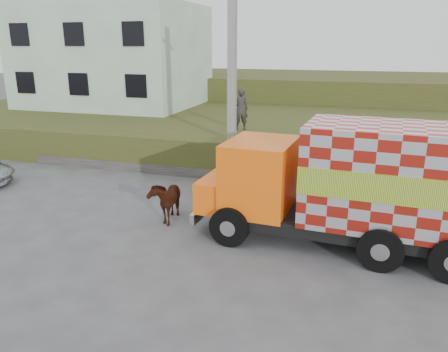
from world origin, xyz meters
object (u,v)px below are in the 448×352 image
(utility_pole, at_px, (232,75))
(pedestrian, at_px, (241,109))
(cow, at_px, (166,199))
(cargo_truck, at_px, (354,185))

(utility_pole, xyz_separation_m, pedestrian, (-0.26, 2.29, -1.64))
(utility_pole, distance_m, cow, 6.04)
(cow, height_order, pedestrian, pedestrian)
(utility_pole, bearing_deg, cow, -97.54)
(utility_pole, bearing_deg, pedestrian, 96.46)
(utility_pole, height_order, cargo_truck, utility_pole)
(cargo_truck, height_order, pedestrian, pedestrian)
(pedestrian, bearing_deg, cargo_truck, 100.18)
(cargo_truck, bearing_deg, cow, -178.51)
(cargo_truck, relative_size, cow, 4.81)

